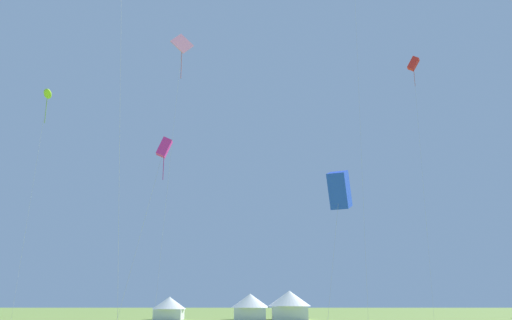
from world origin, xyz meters
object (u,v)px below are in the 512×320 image
Objects in this scene: kite_magenta_box at (164,148)px; festival_tent_left at (169,307)px; kite_pink_diamond at (182,48)px; kite_blue_box at (339,190)px; kite_red_box at (413,65)px; festival_tent_center at (250,305)px; festival_tent_right at (289,304)px; kite_lime_parafoil at (48,94)px.

kite_magenta_box is 26.06m from festival_tent_left.
kite_pink_diamond is at bearing 95.02° from kite_magenta_box.
kite_blue_box is 29.07m from festival_tent_left.
kite_magenta_box is at bearing -137.92° from kite_red_box.
festival_tent_center is at bearing 106.88° from kite_blue_box.
kite_red_box reaches higher than festival_tent_center.
festival_tent_center is 0.89× the size of festival_tent_right.
festival_tent_left is (-15.87, 22.87, -8.41)m from kite_blue_box.
kite_blue_box is at bearing -83.47° from festival_tent_right.
kite_pink_diamond is at bearing -128.85° from festival_tent_center.
kite_magenta_box is at bearing -178.60° from kite_blue_box.
festival_tent_left is 13.25m from festival_tent_right.
kite_pink_diamond is (-1.25, 14.24, 15.27)m from kite_magenta_box.
festival_tent_center is (21.83, 7.15, -22.05)m from kite_lime_parafoil.
kite_magenta_box is at bearing -45.26° from kite_lime_parafoil.
kite_magenta_box is (15.88, -16.03, -10.69)m from kite_lime_parafoil.
kite_lime_parafoil is at bearing -151.01° from festival_tent_left.
kite_lime_parafoil is 5.06× the size of festival_tent_right.
kite_red_box is at bearing 1.18° from festival_tent_center.
kite_lime_parafoil is at bearing 134.74° from kite_magenta_box.
festival_tent_left is (-1.72, 8.94, -26.81)m from kite_pink_diamond.
kite_magenta_box is 20.92m from kite_pink_diamond.
festival_tent_center is at bearing 18.14° from kite_lime_parafoil.
kite_pink_diamond is at bearing -6.97° from kite_lime_parafoil.
kite_magenta_box is 27.71m from festival_tent_right.
festival_tent_center is at bearing -0.00° from festival_tent_left.
kite_lime_parafoil is 31.84m from festival_tent_center.
kite_magenta_box is (-26.13, -23.60, -17.50)m from kite_red_box.
kite_pink_diamond is 7.04× the size of festival_tent_center.
kite_blue_box is at bearing 1.40° from kite_magenta_box.
kite_pink_diamond is 28.31m from festival_tent_left.
kite_lime_parafoil is 15.43m from kite_pink_diamond.
festival_tent_left is at bearing 100.92° from kite_pink_diamond.
kite_red_box reaches higher than kite_lime_parafoil.
kite_magenta_box is 0.46× the size of kite_pink_diamond.
kite_pink_diamond is 30.20m from festival_tent_right.
kite_red_box reaches higher than kite_blue_box.
kite_magenta_box is at bearing -82.68° from festival_tent_left.
festival_tent_right is at bearing 96.53° from kite_blue_box.
festival_tent_right is at bearing 0.00° from festival_tent_center.
festival_tent_left is (-29.11, -0.42, -29.04)m from kite_red_box.
kite_lime_parafoil is at bearing -169.79° from kite_red_box.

